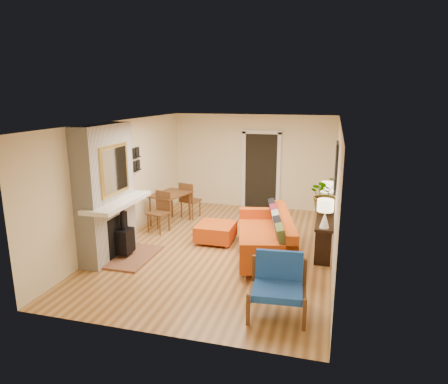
# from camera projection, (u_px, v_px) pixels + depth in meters

# --- Properties ---
(room_shell) EXTENTS (6.50, 6.50, 6.50)m
(room_shell) POSITION_uv_depth(u_px,v_px,m) (271.00, 169.00, 10.42)
(room_shell) COLOR tan
(room_shell) RESTS_ON ground
(fireplace) EXTENTS (1.09, 1.68, 2.60)m
(fireplace) POSITION_uv_depth(u_px,v_px,m) (108.00, 195.00, 7.68)
(fireplace) COLOR white
(fireplace) RESTS_ON ground
(sofa) EXTENTS (1.50, 2.50, 0.92)m
(sofa) POSITION_uv_depth(u_px,v_px,m) (269.00, 236.00, 7.88)
(sofa) COLOR silver
(sofa) RESTS_ON ground
(ottoman) EXTENTS (0.79, 0.79, 0.40)m
(ottoman) POSITION_uv_depth(u_px,v_px,m) (216.00, 231.00, 8.67)
(ottoman) COLOR silver
(ottoman) RESTS_ON ground
(blue_chair) EXTENTS (0.89, 0.87, 0.86)m
(blue_chair) POSITION_uv_depth(u_px,v_px,m) (278.00, 281.00, 5.85)
(blue_chair) COLOR brown
(blue_chair) RESTS_ON ground
(dining_table) EXTENTS (1.04, 1.79, 0.94)m
(dining_table) POSITION_uv_depth(u_px,v_px,m) (173.00, 200.00, 9.78)
(dining_table) COLOR brown
(dining_table) RESTS_ON ground
(console_table) EXTENTS (0.34, 1.85, 0.72)m
(console_table) POSITION_uv_depth(u_px,v_px,m) (325.00, 223.00, 8.16)
(console_table) COLOR black
(console_table) RESTS_ON ground
(lamp_near) EXTENTS (0.30, 0.30, 0.54)m
(lamp_near) POSITION_uv_depth(u_px,v_px,m) (325.00, 210.00, 7.33)
(lamp_near) COLOR white
(lamp_near) RESTS_ON console_table
(lamp_far) EXTENTS (0.30, 0.30, 0.54)m
(lamp_far) POSITION_uv_depth(u_px,v_px,m) (327.00, 191.00, 8.76)
(lamp_far) COLOR white
(lamp_far) RESTS_ON console_table
(houseplant) EXTENTS (0.91, 0.87, 0.80)m
(houseplant) POSITION_uv_depth(u_px,v_px,m) (326.00, 194.00, 8.26)
(houseplant) COLOR #1E5919
(houseplant) RESTS_ON console_table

